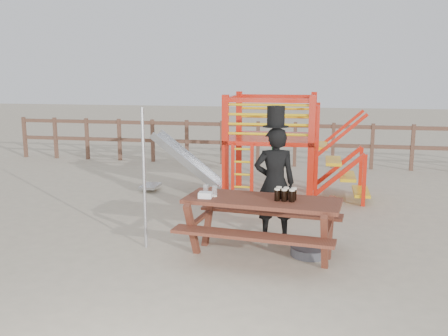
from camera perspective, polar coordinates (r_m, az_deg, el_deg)
ground at (r=6.95m, az=0.70°, el=-10.30°), size 60.00×60.00×0.00m
back_fence at (r=13.54m, az=6.01°, el=3.32°), size 15.09×0.09×1.20m
playground_fort at (r=10.11m, az=5.04°, el=2.68°), size 4.71×1.84×2.10m
picnic_table at (r=6.90m, az=4.34°, el=-5.96°), size 2.25×1.68×0.81m
man_with_hat at (r=7.58m, az=5.80°, el=-1.38°), size 0.70×0.54×2.02m
metal_pole at (r=7.18m, az=-9.12°, el=-1.25°), size 0.04×0.04×2.04m
parasol_base at (r=7.14m, az=9.76°, el=-9.32°), size 0.53×0.53×0.23m
paper_bag at (r=6.85m, az=-2.15°, el=-3.11°), size 0.19×0.15×0.08m
stout_pints at (r=6.75m, az=7.03°, el=-2.99°), size 0.29×0.20×0.17m
empty_glasses at (r=6.96m, az=-1.61°, el=-2.63°), size 0.22×0.14×0.15m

